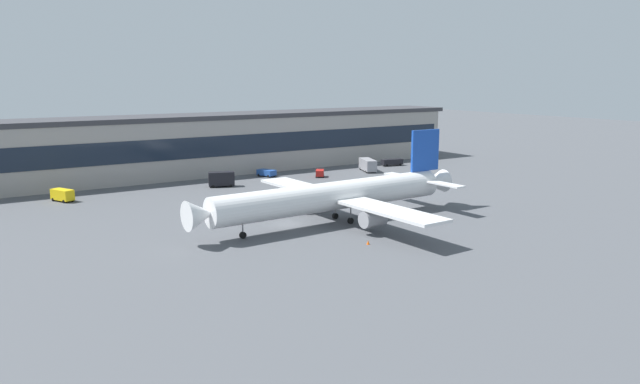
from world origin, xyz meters
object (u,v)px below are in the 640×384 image
(pushback_tractor, at_px, (267,172))
(belt_loader, at_px, (392,162))
(crew_van, at_px, (63,195))
(stair_truck, at_px, (221,179))
(baggage_tug, at_px, (320,173))
(traffic_cone_0, at_px, (368,242))
(airliner, at_px, (337,196))
(fuel_truck, at_px, (368,164))

(pushback_tractor, relative_size, belt_loader, 0.81)
(belt_loader, height_order, crew_van, crew_van)
(pushback_tractor, bearing_deg, belt_loader, -4.44)
(stair_truck, xyz_separation_m, baggage_tug, (27.42, -0.86, -0.89))
(stair_truck, relative_size, traffic_cone_0, 10.12)
(pushback_tractor, height_order, belt_loader, belt_loader)
(airliner, distance_m, pushback_tractor, 53.39)
(fuel_truck, bearing_deg, belt_loader, 18.92)
(fuel_truck, xyz_separation_m, traffic_cone_0, (-45.22, -58.76, -1.56))
(belt_loader, relative_size, traffic_cone_0, 10.44)
(belt_loader, xyz_separation_m, traffic_cone_0, (-57.37, -62.92, -0.83))
(airliner, bearing_deg, crew_van, 128.79)
(baggage_tug, bearing_deg, airliner, -119.75)
(stair_truck, bearing_deg, fuel_truck, 0.19)
(airliner, height_order, stair_truck, airliner)
(pushback_tractor, relative_size, traffic_cone_0, 8.46)
(pushback_tractor, height_order, stair_truck, stair_truck)
(fuel_truck, bearing_deg, airliner, -132.92)
(stair_truck, relative_size, fuel_truck, 0.73)
(stair_truck, xyz_separation_m, traffic_cone_0, (-1.37, -58.61, -1.66))
(stair_truck, relative_size, crew_van, 1.14)
(crew_van, height_order, fuel_truck, fuel_truck)
(pushback_tractor, xyz_separation_m, fuel_truck, (27.63, -7.26, 0.83))
(belt_loader, relative_size, crew_van, 1.18)
(traffic_cone_0, bearing_deg, belt_loader, 47.64)
(fuel_truck, bearing_deg, pushback_tractor, 165.28)
(airliner, relative_size, crew_van, 9.84)
(baggage_tug, distance_m, traffic_cone_0, 64.54)
(belt_loader, xyz_separation_m, fuel_truck, (-12.15, -4.17, 0.73))
(pushback_tractor, bearing_deg, crew_van, -174.33)
(fuel_truck, relative_size, traffic_cone_0, 13.86)
(airliner, xyz_separation_m, baggage_tug, (24.72, 43.25, -3.80))
(stair_truck, xyz_separation_m, crew_van, (-34.65, 2.35, -0.52))
(pushback_tractor, distance_m, traffic_cone_0, 68.32)
(airliner, distance_m, crew_van, 59.71)
(baggage_tug, height_order, traffic_cone_0, baggage_tug)
(crew_van, xyz_separation_m, fuel_truck, (78.50, -2.21, 0.42))
(belt_loader, bearing_deg, airliner, -137.75)
(belt_loader, bearing_deg, pushback_tractor, 175.56)
(belt_loader, xyz_separation_m, crew_van, (-90.65, -1.96, 0.31))
(airliner, height_order, traffic_cone_0, airliner)
(crew_van, xyz_separation_m, traffic_cone_0, (33.28, -60.97, -1.14))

